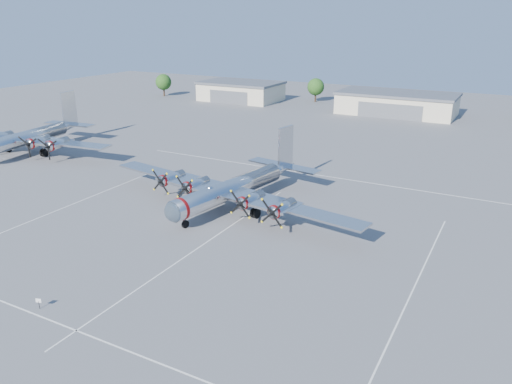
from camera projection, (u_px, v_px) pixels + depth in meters
The scene contains 9 objects.
ground at pixel (224, 231), 57.43m from camera, with size 260.00×260.00×0.00m, color #505052.
parking_lines at pixel (216, 236), 55.98m from camera, with size 60.00×50.08×0.01m.
hangar_west at pixel (241, 91), 144.65m from camera, with size 22.60×14.60×5.40m.
hangar_center at pixel (397, 103), 124.52m from camera, with size 28.60×14.60×5.40m.
tree_far_west at pixel (163, 82), 152.05m from camera, with size 4.80×4.80×6.64m.
tree_west at pixel (316, 87), 141.87m from camera, with size 4.80×4.80×6.64m.
main_bomber_b29 at pixel (236, 206), 64.90m from camera, with size 38.73×26.49×8.57m, color silver, non-canonical shape.
bomber_west at pixel (33, 152), 90.38m from camera, with size 35.98×25.48×9.50m, color silver, non-canonical shape.
info_placard at pixel (39, 302), 41.90m from camera, with size 0.49×0.19×0.97m.
Camera 1 is at (28.24, -44.58, 23.37)m, focal length 35.00 mm.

